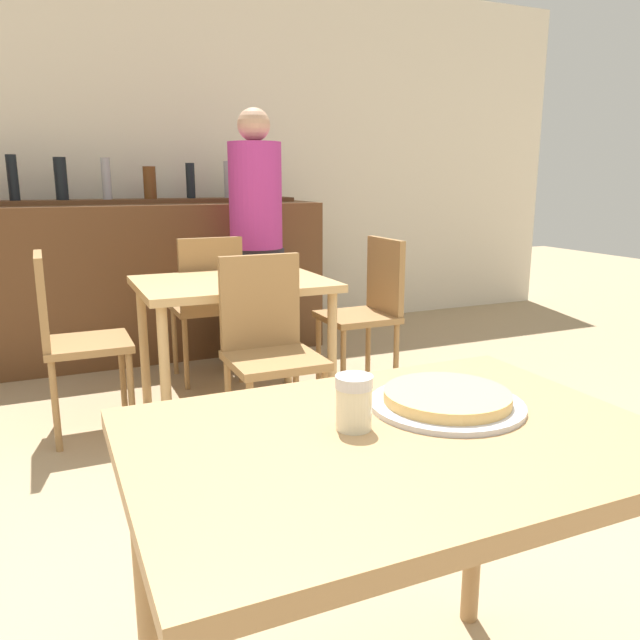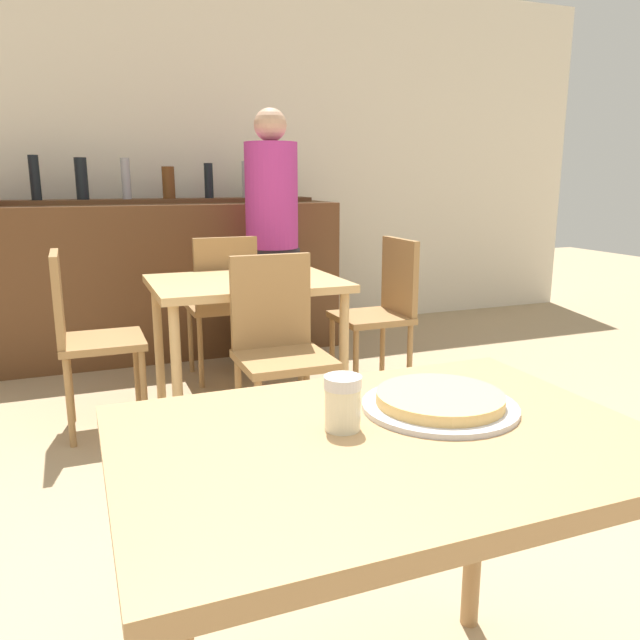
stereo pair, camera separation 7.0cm
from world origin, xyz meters
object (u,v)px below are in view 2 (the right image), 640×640
at_px(pizza_tray, 440,402).
at_px(person_standing, 272,231).
at_px(chair_far_side_back, 223,298).
at_px(chair_far_side_left, 84,329).
at_px(chair_far_side_front, 278,340).
at_px(chair_far_side_right, 383,305).
at_px(cheese_shaker, 343,402).

height_order(pizza_tray, person_standing, person_standing).
height_order(chair_far_side_back, chair_far_side_left, same).
relative_size(chair_far_side_front, pizza_tray, 2.76).
distance_m(chair_far_side_back, chair_far_side_right, 0.99).
bearing_deg(person_standing, chair_far_side_back, -152.98).
bearing_deg(pizza_tray, chair_far_side_front, 84.94).
xyz_separation_m(chair_far_side_left, cheese_shaker, (0.45, -2.13, 0.30)).
xyz_separation_m(chair_far_side_front, person_standing, (0.38, 1.30, 0.38)).
height_order(chair_far_side_right, cheese_shaker, chair_far_side_right).
relative_size(chair_far_side_right, person_standing, 0.54).
bearing_deg(chair_far_side_front, chair_far_side_back, 90.00).
bearing_deg(cheese_shaker, chair_far_side_back, 82.10).
bearing_deg(chair_far_side_left, chair_far_side_right, -90.00).
xyz_separation_m(chair_far_side_front, cheese_shaker, (-0.37, -1.58, 0.30)).
distance_m(pizza_tray, cheese_shaker, 0.24).
distance_m(chair_far_side_back, chair_far_side_left, 0.99).
height_order(chair_far_side_left, chair_far_side_right, same).
bearing_deg(pizza_tray, chair_far_side_back, 87.04).
xyz_separation_m(chair_far_side_front, chair_far_side_back, (0.00, 1.11, 0.00)).
height_order(chair_far_side_front, chair_far_side_left, same).
height_order(chair_far_side_back, chair_far_side_right, same).
bearing_deg(chair_far_side_left, pizza_tray, -162.06).
bearing_deg(pizza_tray, cheese_shaker, -174.36).
distance_m(pizza_tray, person_standing, 2.90).
distance_m(chair_far_side_left, cheese_shaker, 2.20).
bearing_deg(chair_far_side_back, chair_far_side_front, 90.00).
bearing_deg(chair_far_side_right, person_standing, -149.68).
xyz_separation_m(chair_far_side_front, chair_far_side_right, (0.82, 0.55, 0.00)).
bearing_deg(chair_far_side_back, chair_far_side_left, 33.98).
xyz_separation_m(chair_far_side_front, chair_far_side_left, (-0.82, 0.55, 0.00)).
bearing_deg(chair_far_side_back, chair_far_side_right, 146.02).
bearing_deg(chair_far_side_back, person_standing, -152.98).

